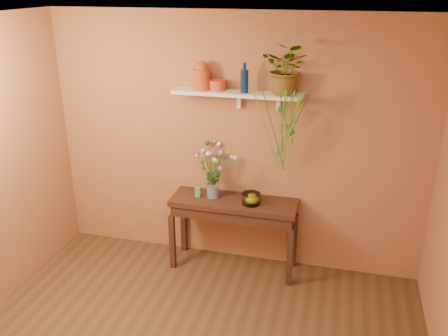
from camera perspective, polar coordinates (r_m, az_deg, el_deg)
name	(u,v)px	position (r m, az deg, el deg)	size (l,w,h in m)	color
room	(166,237)	(3.25, -6.97, -8.20)	(4.04, 4.04, 2.70)	#523820
sideboard	(234,210)	(5.03, 1.19, -5.10)	(1.33, 0.43, 0.81)	#3E2618
wall_shelf	(238,94)	(4.71, 1.73, 8.90)	(1.30, 0.24, 0.19)	white
terracotta_jug	(202,76)	(4.77, -2.69, 10.97)	(0.20, 0.20, 0.28)	#BF4F24
terracotta_pot	(218,85)	(4.76, -0.76, 9.94)	(0.16, 0.16, 0.10)	#BF4F24
blue_bottle	(244,81)	(4.64, 2.47, 10.46)	(0.08, 0.08, 0.29)	#0B1E45
spider_plant	(287,68)	(4.60, 7.59, 11.79)	(0.44, 0.38, 0.49)	#1C631C
plant_fronds	(286,125)	(4.56, 7.51, 5.17)	(0.53, 0.29, 0.85)	#1C631C
glass_vase	(213,187)	(5.00, -1.34, -2.34)	(0.13, 0.13, 0.27)	white
bouquet	(214,159)	(4.89, -1.17, 1.09)	(0.45, 0.56, 0.45)	#386B28
glass_bowl	(251,199)	(4.89, 3.29, -3.75)	(0.19, 0.19, 0.12)	white
lemon	(252,199)	(4.90, 3.37, -3.75)	(0.08, 0.08, 0.08)	yellow
carton	(197,192)	(5.05, -3.21, -2.90)	(0.05, 0.04, 0.11)	teal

